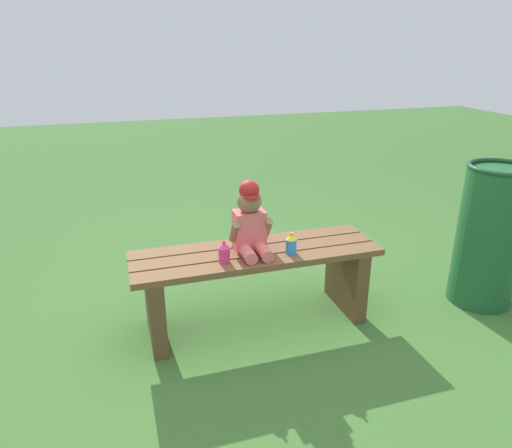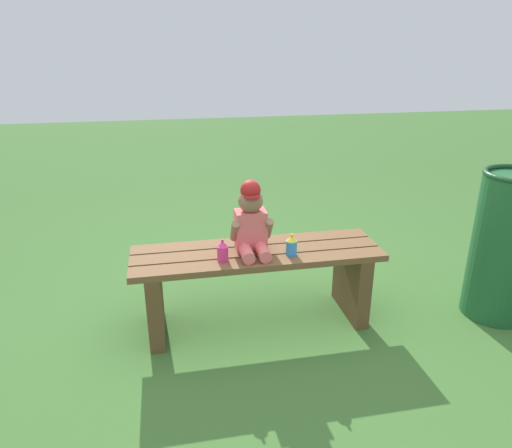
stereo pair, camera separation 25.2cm
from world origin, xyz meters
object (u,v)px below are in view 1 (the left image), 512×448
Objects in this scene: sippy_cup_left at (224,252)px; sippy_cup_right at (291,244)px; park_bench at (256,275)px; child_figure at (250,221)px; trash_bin at (490,235)px.

sippy_cup_left is 0.38m from sippy_cup_right.
sippy_cup_right reaches higher than park_bench.
park_bench is 0.34m from child_figure.
trash_bin is at bearing -3.84° from sippy_cup_right.
sippy_cup_left is 1.00× the size of sippy_cup_right.
child_figure is 3.26× the size of sippy_cup_left.
sippy_cup_left is 0.14× the size of trash_bin.
trash_bin is (1.48, -0.19, -0.19)m from child_figure.
park_bench is 0.29m from sippy_cup_right.
sippy_cup_right is at bearing -25.95° from child_figure.
trash_bin is (1.28, -0.09, -0.07)m from sippy_cup_right.
park_bench is 1.57× the size of trash_bin.
park_bench is 11.31× the size of sippy_cup_left.
trash_bin reaches higher than sippy_cup_right.
sippy_cup_right is (0.21, -0.10, -0.12)m from child_figure.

